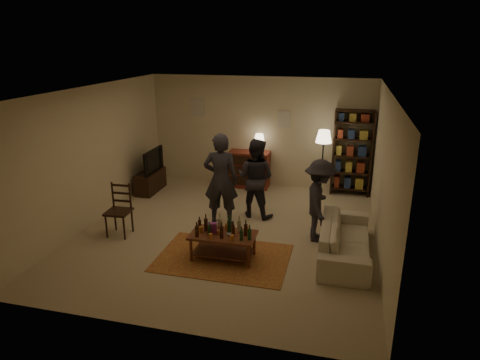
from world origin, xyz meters
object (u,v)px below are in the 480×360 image
(sofa, at_px, (345,239))
(person_right, at_px, (255,178))
(tv_stand, at_px, (150,176))
(person_left, at_px, (221,180))
(dresser, at_px, (249,168))
(floor_lamp, at_px, (324,141))
(bookshelf, at_px, (352,152))
(dining_chair, at_px, (120,208))
(person_by_sofa, at_px, (319,201))
(coffee_table, at_px, (223,236))

(sofa, height_order, person_right, person_right)
(tv_stand, relative_size, person_left, 0.57)
(dresser, distance_m, floor_lamp, 2.04)
(tv_stand, bearing_deg, bookshelf, 11.80)
(person_left, bearing_deg, person_right, -141.70)
(dining_chair, height_order, dresser, dresser)
(bookshelf, distance_m, person_left, 3.46)
(dining_chair, height_order, floor_lamp, floor_lamp)
(dining_chair, xyz_separation_m, sofa, (4.15, 0.14, -0.22))
(dining_chair, distance_m, floor_lamp, 4.64)
(dresser, relative_size, sofa, 0.65)
(floor_lamp, distance_m, sofa, 2.99)
(dining_chair, distance_m, person_left, 1.99)
(dresser, relative_size, person_left, 0.73)
(sofa, distance_m, person_right, 2.35)
(tv_stand, bearing_deg, person_by_sofa, -22.14)
(tv_stand, relative_size, bookshelf, 0.52)
(dresser, distance_m, person_right, 1.89)
(person_left, bearing_deg, tv_stand, -39.66)
(sofa, xyz_separation_m, person_right, (-1.86, 1.34, 0.52))
(coffee_table, xyz_separation_m, dresser, (-0.40, 3.71, 0.07))
(bookshelf, relative_size, person_left, 1.09)
(person_right, bearing_deg, tv_stand, -4.37)
(coffee_table, distance_m, sofa, 2.08)
(sofa, xyz_separation_m, person_left, (-2.43, 0.77, 0.62))
(person_right, distance_m, person_by_sofa, 1.59)
(tv_stand, relative_size, person_right, 0.64)
(dresser, xyz_separation_m, bookshelf, (2.44, 0.07, 0.56))
(dresser, bearing_deg, floor_lamp, -12.09)
(coffee_table, relative_size, tv_stand, 1.04)
(coffee_table, height_order, bookshelf, bookshelf)
(dresser, distance_m, person_left, 2.39)
(coffee_table, xyz_separation_m, bookshelf, (2.04, 3.78, 0.63))
(sofa, height_order, person_left, person_left)
(person_by_sofa, bearing_deg, coffee_table, 119.06)
(tv_stand, bearing_deg, floor_lamp, 7.45)
(bookshelf, xyz_separation_m, person_by_sofa, (-0.55, -2.67, -0.27))
(bookshelf, xyz_separation_m, person_right, (-1.90, -1.84, -0.21))
(tv_stand, bearing_deg, person_right, -17.20)
(tv_stand, height_order, floor_lamp, floor_lamp)
(tv_stand, bearing_deg, sofa, -25.34)
(bookshelf, xyz_separation_m, person_left, (-2.47, -2.41, -0.11))
(bookshelf, distance_m, sofa, 3.26)
(dresser, xyz_separation_m, floor_lamp, (1.79, -0.38, 0.88))
(floor_lamp, bearing_deg, dresser, 167.91)
(dining_chair, xyz_separation_m, person_right, (2.29, 1.47, 0.30))
(coffee_table, bearing_deg, person_by_sofa, 36.79)
(dining_chair, height_order, tv_stand, tv_stand)
(person_left, distance_m, person_by_sofa, 1.95)
(sofa, relative_size, person_right, 1.26)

